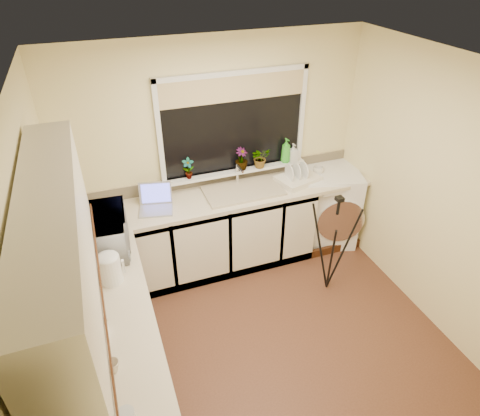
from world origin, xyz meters
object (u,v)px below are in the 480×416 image
at_px(plant_c, 241,159).
at_px(cup_left, 113,366).
at_px(microwave, 103,233).
at_px(plant_a, 188,169).
at_px(dish_rack, 298,179).
at_px(washing_machine, 326,205).
at_px(cup_back, 318,171).
at_px(laptop, 156,202).
at_px(tripod, 333,245).
at_px(plant_d, 260,158).
at_px(soap_bottle_green, 286,150).
at_px(steel_jar, 102,328).
at_px(kettle, 110,269).
at_px(soap_bottle_clear, 293,153).

distance_m(plant_c, cup_left, 2.55).
height_order(microwave, plant_a, plant_a).
bearing_deg(microwave, dish_rack, -73.03).
height_order(washing_machine, plant_c, plant_c).
height_order(plant_c, cup_back, plant_c).
height_order(plant_a, cup_back, plant_a).
xyz_separation_m(laptop, tripod, (1.60, -0.78, -0.40)).
distance_m(washing_machine, cup_back, 0.51).
height_order(laptop, plant_d, plant_d).
height_order(microwave, plant_c, plant_c).
bearing_deg(plant_d, plant_c, 174.31).
distance_m(washing_machine, soap_bottle_green, 0.90).
distance_m(steel_jar, microwave, 0.97).
xyz_separation_m(plant_a, plant_d, (0.80, -0.02, -0.00)).
bearing_deg(kettle, cup_back, 22.66).
xyz_separation_m(washing_machine, laptop, (-2.01, -0.04, 0.50)).
relative_size(washing_machine, soap_bottle_clear, 4.44).
bearing_deg(dish_rack, cup_left, -155.02).
bearing_deg(dish_rack, soap_bottle_green, 88.60).
relative_size(steel_jar, cup_back, 0.95).
height_order(plant_a, plant_c, plant_c).
bearing_deg(plant_c, washing_machine, -9.70).
distance_m(dish_rack, microwave, 2.15).
bearing_deg(dish_rack, tripod, -101.36).
height_order(laptop, cup_left, laptop).
height_order(plant_c, cup_left, plant_c).
relative_size(laptop, kettle, 1.63).
distance_m(plant_a, cup_back, 1.48).
distance_m(microwave, cup_left, 1.29).
relative_size(plant_c, cup_left, 2.72).
bearing_deg(dish_rack, laptop, 165.13).
distance_m(microwave, cup_back, 2.46).
distance_m(washing_machine, plant_d, 1.08).
bearing_deg(tripod, microwave, 175.58).
relative_size(kettle, cup_left, 2.59).
relative_size(microwave, plant_a, 2.60).
bearing_deg(cup_left, kettle, 84.75).
xyz_separation_m(plant_c, soap_bottle_green, (0.52, -0.00, 0.02)).
bearing_deg(dish_rack, steel_jar, -160.87).
bearing_deg(washing_machine, plant_c, -173.31).
distance_m(kettle, soap_bottle_green, 2.34).
bearing_deg(plant_c, dish_rack, -21.84).
distance_m(tripod, plant_a, 1.67).
relative_size(tripod, soap_bottle_clear, 5.40).
height_order(kettle, cup_back, kettle).
bearing_deg(soap_bottle_green, plant_c, 179.73).
bearing_deg(soap_bottle_green, tripod, -84.92).
bearing_deg(plant_c, microwave, -154.92).
xyz_separation_m(kettle, plant_a, (0.92, 1.14, 0.15)).
bearing_deg(plant_d, plant_a, 178.87).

